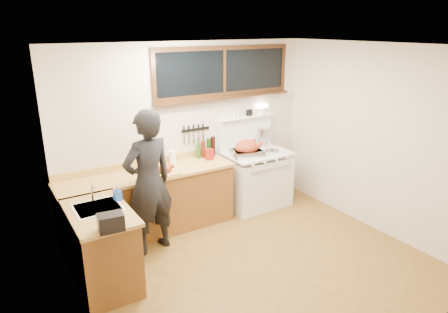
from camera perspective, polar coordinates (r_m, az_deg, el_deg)
ground_plane at (r=5.13m, az=4.70°, el=-15.09°), size 4.00×3.50×0.02m
room_shell at (r=4.44m, az=5.25°, el=3.11°), size 4.10×3.60×2.65m
counter_back at (r=5.70m, az=-10.58°, el=-6.47°), size 2.44×0.64×1.00m
counter_left at (r=4.76m, az=-17.09°, el=-12.27°), size 0.64×1.09×0.90m
sink_unit at (r=4.65m, az=-17.56°, el=-7.57°), size 0.50×0.45×0.37m
vintage_stove at (r=6.46m, az=4.55°, el=-3.04°), size 1.02×0.74×1.59m
back_window at (r=6.09m, az=0.08°, el=11.26°), size 2.32×0.13×0.77m
left_doorway at (r=3.39m, az=-17.50°, el=-13.10°), size 0.02×1.04×2.17m
knife_strip at (r=5.99m, az=-4.20°, el=3.76°), size 0.46×0.03×0.28m
man at (r=5.07m, az=-10.74°, el=-3.73°), size 0.76×0.58×1.87m
soap_bottle at (r=4.71m, az=-15.01°, el=-5.11°), size 0.09×0.09×0.18m
toaster at (r=4.08m, az=-15.87°, el=-9.03°), size 0.26×0.20×0.17m
cutting_board at (r=5.43m, az=-8.43°, el=-1.90°), size 0.42×0.33×0.14m
roast_turkey at (r=6.09m, az=3.31°, el=1.01°), size 0.54×0.44×0.26m
stockpot at (r=6.69m, az=5.77°, el=2.96°), size 0.33×0.33×0.30m
saucepan at (r=6.53m, az=3.25°, el=1.85°), size 0.21×0.31×0.13m
pot_lid at (r=6.37m, az=6.88°, el=0.83°), size 0.30×0.30×0.04m
coffee_tin at (r=5.93m, az=-2.11°, el=0.31°), size 0.12×0.10×0.16m
pitcher at (r=5.81m, az=-7.35°, el=-0.07°), size 0.13×0.13×0.19m
bottle_cluster at (r=6.05m, az=-2.48°, el=1.23°), size 0.32×0.07×0.30m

